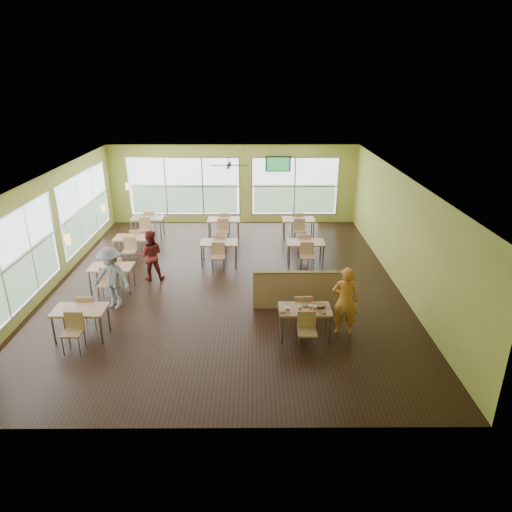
# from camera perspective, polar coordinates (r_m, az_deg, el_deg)

# --- Properties ---
(room) EXTENTS (12.00, 12.04, 3.20)m
(room) POSITION_cam_1_polar(r_m,az_deg,el_deg) (13.02, -3.91, 3.03)
(room) COLOR black
(room) RESTS_ON ground
(window_bays) EXTENTS (9.24, 10.24, 2.38)m
(window_bays) POSITION_cam_1_polar(r_m,az_deg,el_deg) (16.34, -12.62, 6.00)
(window_bays) COLOR white
(window_bays) RESTS_ON room
(main_table) EXTENTS (1.22, 1.52, 0.87)m
(main_table) POSITION_cam_1_polar(r_m,az_deg,el_deg) (10.69, 6.12, -7.08)
(main_table) COLOR tan
(main_table) RESTS_ON floor
(half_wall_divider) EXTENTS (2.40, 0.14, 1.04)m
(half_wall_divider) POSITION_cam_1_polar(r_m,az_deg,el_deg) (12.02, 5.37, -4.20)
(half_wall_divider) COLOR tan
(half_wall_divider) RESTS_ON floor
(dining_tables) EXTENTS (6.92, 8.72, 0.87)m
(dining_tables) POSITION_cam_1_polar(r_m,az_deg,el_deg) (15.04, -7.43, 1.60)
(dining_tables) COLOR tan
(dining_tables) RESTS_ON floor
(pendant_lights) EXTENTS (0.11, 7.31, 0.86)m
(pendant_lights) POSITION_cam_1_polar(r_m,az_deg,el_deg) (13.98, -17.14, 7.08)
(pendant_lights) COLOR #2D2119
(pendant_lights) RESTS_ON ceiling
(ceiling_fan) EXTENTS (1.25, 1.25, 0.29)m
(ceiling_fan) POSITION_cam_1_polar(r_m,az_deg,el_deg) (15.58, -3.39, 11.29)
(ceiling_fan) COLOR #2D2119
(ceiling_fan) RESTS_ON ceiling
(tv_backwall) EXTENTS (1.00, 0.07, 0.60)m
(tv_backwall) POSITION_cam_1_polar(r_m,az_deg,el_deg) (18.53, 2.78, 11.41)
(tv_backwall) COLOR black
(tv_backwall) RESTS_ON wall_back
(man_plaid) EXTENTS (0.67, 0.49, 1.70)m
(man_plaid) POSITION_cam_1_polar(r_m,az_deg,el_deg) (10.89, 11.07, -5.54)
(man_plaid) COLOR #F14F1A
(man_plaid) RESTS_ON floor
(patron_maroon) EXTENTS (0.81, 0.66, 1.53)m
(patron_maroon) POSITION_cam_1_polar(r_m,az_deg,el_deg) (13.91, -13.03, 0.10)
(patron_maroon) COLOR maroon
(patron_maroon) RESTS_ON floor
(patron_grey) EXTENTS (1.25, 0.99, 1.69)m
(patron_grey) POSITION_cam_1_polar(r_m,az_deg,el_deg) (12.44, -17.60, -2.62)
(patron_grey) COLOR slate
(patron_grey) RESTS_ON floor
(cup_blue) EXTENTS (0.10, 0.10, 0.37)m
(cup_blue) POSITION_cam_1_polar(r_m,az_deg,el_deg) (10.40, 3.96, -6.68)
(cup_blue) COLOR white
(cup_blue) RESTS_ON main_table
(cup_yellow) EXTENTS (0.10, 0.10, 0.35)m
(cup_yellow) POSITION_cam_1_polar(r_m,az_deg,el_deg) (10.48, 5.51, -6.50)
(cup_yellow) COLOR white
(cup_yellow) RESTS_ON main_table
(cup_red_near) EXTENTS (0.09, 0.09, 0.31)m
(cup_red_near) POSITION_cam_1_polar(r_m,az_deg,el_deg) (10.57, 6.83, -6.37)
(cup_red_near) COLOR white
(cup_red_near) RESTS_ON main_table
(cup_red_far) EXTENTS (0.10, 0.10, 0.37)m
(cup_red_far) POSITION_cam_1_polar(r_m,az_deg,el_deg) (10.52, 7.38, -6.46)
(cup_red_far) COLOR white
(cup_red_far) RESTS_ON main_table
(food_basket) EXTENTS (0.27, 0.27, 0.06)m
(food_basket) POSITION_cam_1_polar(r_m,az_deg,el_deg) (10.73, 7.98, -6.13)
(food_basket) COLOR black
(food_basket) RESTS_ON main_table
(ketchup_cup) EXTENTS (0.06, 0.06, 0.02)m
(ketchup_cup) POSITION_cam_1_polar(r_m,az_deg,el_deg) (10.44, 8.59, -7.16)
(ketchup_cup) COLOR #A2131D
(ketchup_cup) RESTS_ON main_table
(wrapper_left) EXTENTS (0.17, 0.15, 0.04)m
(wrapper_left) POSITION_cam_1_polar(r_m,az_deg,el_deg) (10.40, 3.29, -7.00)
(wrapper_left) COLOR #926B47
(wrapper_left) RESTS_ON main_table
(wrapper_mid) EXTENTS (0.25, 0.24, 0.05)m
(wrapper_mid) POSITION_cam_1_polar(r_m,az_deg,el_deg) (10.73, 6.27, -6.12)
(wrapper_mid) COLOR #926B47
(wrapper_mid) RESTS_ON main_table
(wrapper_right) EXTENTS (0.15, 0.14, 0.03)m
(wrapper_right) POSITION_cam_1_polar(r_m,az_deg,el_deg) (10.47, 8.19, -7.00)
(wrapper_right) COLOR #926B47
(wrapper_right) RESTS_ON main_table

